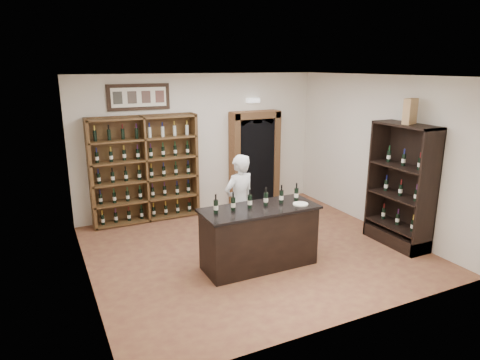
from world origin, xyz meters
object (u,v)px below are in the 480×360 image
tasting_counter (259,237)px  wine_crate (410,111)px  wine_shelf (145,169)px  shopkeeper (239,202)px  counter_bottle_0 (216,206)px  side_cabinet (401,204)px

tasting_counter → wine_crate: wine_crate is taller
wine_shelf → shopkeeper: size_ratio=1.29×
counter_bottle_0 → wine_shelf: bearing=97.5°
tasting_counter → side_cabinet: 2.75m
wine_shelf → side_cabinet: 5.02m
tasting_counter → counter_bottle_0: counter_bottle_0 is taller
tasting_counter → side_cabinet: side_cabinet is taller
wine_shelf → wine_crate: 5.17m
tasting_counter → wine_crate: bearing=-7.0°
side_cabinet → shopkeeper: bearing=158.0°
counter_bottle_0 → wine_crate: wine_crate is taller
wine_shelf → wine_crate: (3.79, -3.26, 1.31)m
wine_crate → side_cabinet: bearing=25.3°
counter_bottle_0 → tasting_counter: bearing=-4.4°
shopkeeper → wine_crate: wine_crate is taller
tasting_counter → shopkeeper: 0.86m
wine_shelf → wine_crate: bearing=-40.7°
counter_bottle_0 → side_cabinet: side_cabinet is taller
side_cabinet → wine_crate: (-0.03, -0.03, 1.66)m
wine_shelf → tasting_counter: (1.10, -2.93, -0.61)m
wine_shelf → counter_bottle_0: 2.90m
tasting_counter → side_cabinet: size_ratio=0.85×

